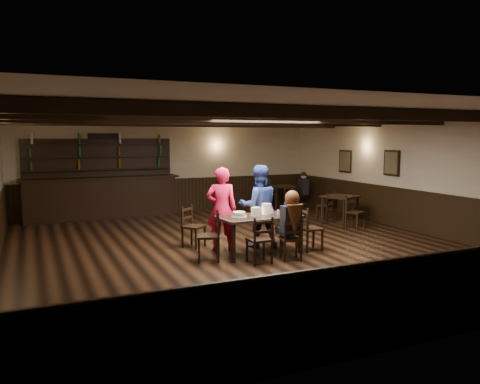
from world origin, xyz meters
name	(u,v)px	position (x,y,z in m)	size (l,w,h in m)	color
ground	(238,246)	(0.00, 0.00, 0.00)	(10.00, 10.00, 0.00)	black
room_shell	(237,162)	(0.01, 0.04, 1.75)	(9.02, 10.02, 2.71)	beige
dining_table	(259,220)	(0.12, -0.74, 0.67)	(1.64, 0.89, 0.75)	black
chair_near_left	(261,236)	(-0.16, -1.39, 0.50)	(0.40, 0.38, 0.85)	black
chair_near_right	(292,236)	(0.45, -1.42, 0.45)	(0.43, 0.42, 0.77)	black
chair_end_left	(213,232)	(-0.87, -0.82, 0.53)	(0.52, 0.53, 0.91)	black
chair_end_right	(307,225)	(1.12, -0.88, 0.51)	(0.42, 0.43, 0.88)	black
chair_far_pushed	(191,223)	(-0.90, 0.37, 0.50)	(0.55, 0.55, 0.86)	black
woman_pink	(222,209)	(-0.43, -0.17, 0.83)	(0.61, 0.40, 1.67)	#FF234D
man_blue	(259,206)	(0.39, -0.17, 0.84)	(0.82, 0.64, 1.69)	navy
seated_person	(292,215)	(0.46, -1.38, 0.85)	(0.35, 0.53, 0.86)	black
cake	(239,214)	(-0.28, -0.68, 0.79)	(0.30, 0.30, 0.10)	white
plate_stack_a	(256,212)	(0.04, -0.75, 0.84)	(0.18, 0.18, 0.17)	white
plate_stack_b	(267,209)	(0.32, -0.66, 0.86)	(0.18, 0.18, 0.22)	white
tea_light	(257,213)	(0.13, -0.61, 0.78)	(0.06, 0.06, 0.06)	#A5A8AD
salt_shaker	(278,212)	(0.52, -0.76, 0.80)	(0.04, 0.04, 0.09)	silver
pepper_shaker	(279,212)	(0.53, -0.78, 0.80)	(0.03, 0.03, 0.09)	#A5A8AD
drink_glass	(272,211)	(0.45, -0.61, 0.80)	(0.06, 0.06, 0.09)	silver
menu_red	(286,214)	(0.68, -0.79, 0.75)	(0.30, 0.21, 0.00)	maroon
menu_blue	(280,212)	(0.67, -0.56, 0.75)	(0.28, 0.19, 0.00)	#101A50
bar_counter	(101,192)	(-2.06, 4.72, 0.73)	(4.24, 0.70, 2.20)	black
back_table_a	(340,200)	(3.39, 1.14, 0.65)	(1.01, 1.01, 0.75)	black
back_table_b	(282,189)	(3.24, 3.93, 0.64)	(0.83, 0.83, 0.75)	black
bg_patron_left	(264,183)	(2.53, 3.77, 0.87)	(0.27, 0.41, 0.80)	black
bg_patron_right	(304,183)	(3.93, 3.77, 0.81)	(0.24, 0.36, 0.70)	black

